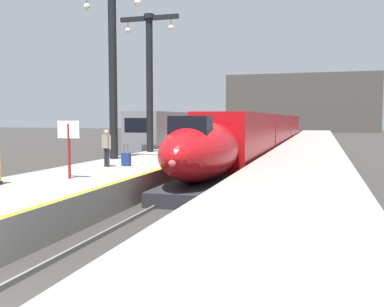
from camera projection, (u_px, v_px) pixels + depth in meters
The scene contains 15 objects.
platform_left at pixel (192, 156), 31.85m from camera, with size 4.80×110.00×1.05m, color gray.
platform_right at pixel (307, 159), 29.55m from camera, with size 4.80×110.00×1.05m, color gray.
platform_left_safety_stripe at pixel (223, 149), 31.16m from camera, with size 0.20×107.80×0.01m, color yellow.
rail_main_left at pixel (243, 160), 33.58m from camera, with size 0.08×110.00×0.12m, color slate.
rail_main_right at pixel (263, 161), 33.15m from camera, with size 0.08×110.00×0.12m, color slate.
rail_secondary_left at pixel (146, 157), 35.88m from camera, with size 0.08×110.00×0.12m, color slate.
rail_secondary_right at pixel (163, 158), 35.45m from camera, with size 0.08×110.00×0.12m, color slate.
highspeed_train_main at pixel (268, 132), 42.17m from camera, with size 2.92×57.88×3.60m.
regional_train_adjacent at pixel (202, 128), 49.85m from camera, with size 2.85×36.60×3.80m.
station_column_mid at pixel (113, 56), 23.49m from camera, with size 4.00×0.68×9.21m.
station_column_far at pixel (149, 70), 28.52m from camera, with size 4.00×0.68×8.93m.
passenger_near_edge at pixel (107, 145), 19.88m from camera, with size 0.54×0.34×1.69m.
rolling_suitcase at pixel (126, 159), 20.27m from camera, with size 0.40×0.22×0.98m.
departure_info_board at pixel (69, 138), 15.89m from camera, with size 0.90×0.10×2.12m.
terminus_back_wall at pixel (301, 103), 104.00m from camera, with size 36.00×2.00×14.00m, color #4C4742.
Camera 1 is at (4.99, -5.67, 3.24)m, focal length 40.89 mm.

